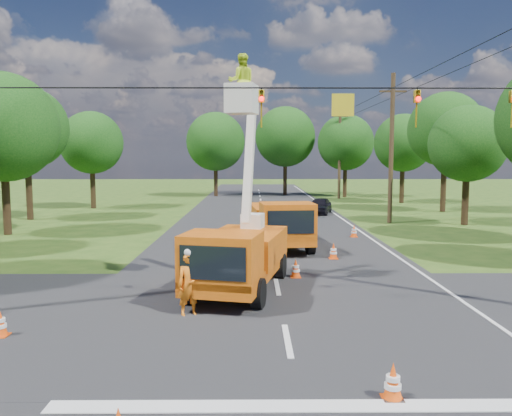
{
  "coord_description": "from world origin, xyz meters",
  "views": [
    {
      "loc": [
        -0.84,
        -11.63,
        4.45
      ],
      "look_at": [
        -0.71,
        6.47,
        2.6
      ],
      "focal_mm": 35.0,
      "sensor_mm": 36.0,
      "label": 1
    }
  ],
  "objects_px": {
    "traffic_cone_1": "(393,382)",
    "pole_right_far": "(340,151)",
    "bucket_truck": "(239,242)",
    "second_truck": "(280,223)",
    "ground_worker": "(189,284)",
    "distant_car": "(320,206)",
    "tree_right_d": "(446,129)",
    "tree_far_c": "(346,143)",
    "traffic_cone_4": "(0,323)",
    "tree_far_a": "(216,142)",
    "tree_left_d": "(3,127)",
    "tree_right_e": "(403,143)",
    "tree_left_f": "(91,143)",
    "traffic_cone_3": "(333,251)",
    "traffic_cone_7": "(354,231)",
    "traffic_cone_2": "(296,269)",
    "pole_right_mid": "(391,147)",
    "tree_right_c": "(468,144)",
    "tree_left_e": "(26,128)",
    "tree_far_b": "(285,137)"
  },
  "relations": [
    {
      "from": "traffic_cone_1",
      "to": "pole_right_far",
      "type": "xyz_separation_m",
      "value": [
        6.78,
        44.93,
        4.75
      ]
    },
    {
      "from": "bucket_truck",
      "to": "second_truck",
      "type": "xyz_separation_m",
      "value": [
        1.82,
        7.98,
        -0.42
      ]
    },
    {
      "from": "second_truck",
      "to": "ground_worker",
      "type": "bearing_deg",
      "value": -112.51
    },
    {
      "from": "distant_car",
      "to": "ground_worker",
      "type": "bearing_deg",
      "value": -89.13
    },
    {
      "from": "ground_worker",
      "to": "tree_right_d",
      "type": "relative_size",
      "value": 0.19
    },
    {
      "from": "pole_right_far",
      "to": "tree_far_c",
      "type": "height_order",
      "value": "pole_right_far"
    },
    {
      "from": "traffic_cone_4",
      "to": "tree_far_a",
      "type": "xyz_separation_m",
      "value": [
        2.1,
        44.61,
        5.83
      ]
    },
    {
      "from": "pole_right_far",
      "to": "tree_left_d",
      "type": "height_order",
      "value": "pole_right_far"
    },
    {
      "from": "tree_right_e",
      "to": "tree_far_a",
      "type": "bearing_deg",
      "value": 156.95
    },
    {
      "from": "traffic_cone_1",
      "to": "tree_far_c",
      "type": "height_order",
      "value": "tree_far_c"
    },
    {
      "from": "bucket_truck",
      "to": "tree_left_f",
      "type": "xyz_separation_m",
      "value": [
        -13.5,
        27.39,
        4.01
      ]
    },
    {
      "from": "distant_car",
      "to": "traffic_cone_3",
      "type": "distance_m",
      "value": 17.66
    },
    {
      "from": "traffic_cone_7",
      "to": "ground_worker",
      "type": "bearing_deg",
      "value": -118.49
    },
    {
      "from": "traffic_cone_2",
      "to": "pole_right_mid",
      "type": "xyz_separation_m",
      "value": [
        7.75,
        15.6,
        4.75
      ]
    },
    {
      "from": "pole_right_far",
      "to": "tree_right_d",
      "type": "xyz_separation_m",
      "value": [
        6.3,
        -13.0,
        1.57
      ]
    },
    {
      "from": "tree_left_d",
      "to": "tree_right_d",
      "type": "xyz_separation_m",
      "value": [
        29.8,
        12.0,
        0.55
      ]
    },
    {
      "from": "bucket_truck",
      "to": "ground_worker",
      "type": "xyz_separation_m",
      "value": [
        -1.33,
        -2.56,
        -0.78
      ]
    },
    {
      "from": "traffic_cone_7",
      "to": "tree_right_d",
      "type": "bearing_deg",
      "value": 52.98
    },
    {
      "from": "tree_right_e",
      "to": "tree_far_a",
      "type": "relative_size",
      "value": 0.91
    },
    {
      "from": "second_truck",
      "to": "traffic_cone_1",
      "type": "height_order",
      "value": "second_truck"
    },
    {
      "from": "bucket_truck",
      "to": "second_truck",
      "type": "bearing_deg",
      "value": 90.22
    },
    {
      "from": "tree_right_e",
      "to": "tree_far_c",
      "type": "height_order",
      "value": "tree_far_c"
    },
    {
      "from": "bucket_truck",
      "to": "tree_right_c",
      "type": "bearing_deg",
      "value": 61.56
    },
    {
      "from": "traffic_cone_7",
      "to": "tree_left_e",
      "type": "distance_m",
      "value": 23.93
    },
    {
      "from": "traffic_cone_7",
      "to": "pole_right_far",
      "type": "height_order",
      "value": "pole_right_far"
    },
    {
      "from": "bucket_truck",
      "to": "ground_worker",
      "type": "bearing_deg",
      "value": -104.36
    },
    {
      "from": "traffic_cone_7",
      "to": "pole_right_mid",
      "type": "relative_size",
      "value": 0.07
    },
    {
      "from": "traffic_cone_7",
      "to": "tree_far_b",
      "type": "height_order",
      "value": "tree_far_b"
    },
    {
      "from": "tree_right_d",
      "to": "tree_far_a",
      "type": "height_order",
      "value": "tree_right_d"
    },
    {
      "from": "ground_worker",
      "to": "tree_left_f",
      "type": "distance_m",
      "value": 32.68
    },
    {
      "from": "traffic_cone_7",
      "to": "tree_right_c",
      "type": "distance_m",
      "value": 11.07
    },
    {
      "from": "pole_right_mid",
      "to": "tree_far_a",
      "type": "distance_m",
      "value": 26.69
    },
    {
      "from": "tree_right_d",
      "to": "tree_far_b",
      "type": "relative_size",
      "value": 0.94
    },
    {
      "from": "second_truck",
      "to": "pole_right_far",
      "type": "bearing_deg",
      "value": 68.92
    },
    {
      "from": "traffic_cone_4",
      "to": "tree_left_e",
      "type": "distance_m",
      "value": 26.25
    },
    {
      "from": "traffic_cone_2",
      "to": "traffic_cone_3",
      "type": "distance_m",
      "value": 3.9
    },
    {
      "from": "tree_right_d",
      "to": "tree_far_a",
      "type": "xyz_separation_m",
      "value": [
        -19.8,
        16.0,
        -0.49
      ]
    },
    {
      "from": "bucket_truck",
      "to": "traffic_cone_7",
      "type": "relative_size",
      "value": 11.01
    },
    {
      "from": "tree_left_f",
      "to": "bucket_truck",
      "type": "bearing_deg",
      "value": -63.76
    },
    {
      "from": "traffic_cone_1",
      "to": "tree_right_e",
      "type": "bearing_deg",
      "value": 73.16
    },
    {
      "from": "ground_worker",
      "to": "traffic_cone_2",
      "type": "bearing_deg",
      "value": 27.01
    },
    {
      "from": "second_truck",
      "to": "tree_right_c",
      "type": "relative_size",
      "value": 0.85
    },
    {
      "from": "tree_right_e",
      "to": "tree_right_d",
      "type": "bearing_deg",
      "value": -82.87
    },
    {
      "from": "tree_right_e",
      "to": "tree_far_b",
      "type": "relative_size",
      "value": 0.84
    },
    {
      "from": "bucket_truck",
      "to": "tree_far_a",
      "type": "distance_m",
      "value": 40.81
    },
    {
      "from": "tree_far_b",
      "to": "tree_far_c",
      "type": "bearing_deg",
      "value": -24.78
    },
    {
      "from": "tree_right_e",
      "to": "tree_far_b",
      "type": "height_order",
      "value": "tree_far_b"
    },
    {
      "from": "tree_left_e",
      "to": "tree_right_e",
      "type": "height_order",
      "value": "tree_left_e"
    },
    {
      "from": "tree_right_e",
      "to": "distant_car",
      "type": "bearing_deg",
      "value": -134.02
    },
    {
      "from": "tree_right_c",
      "to": "traffic_cone_1",
      "type": "bearing_deg",
      "value": -115.63
    }
  ]
}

